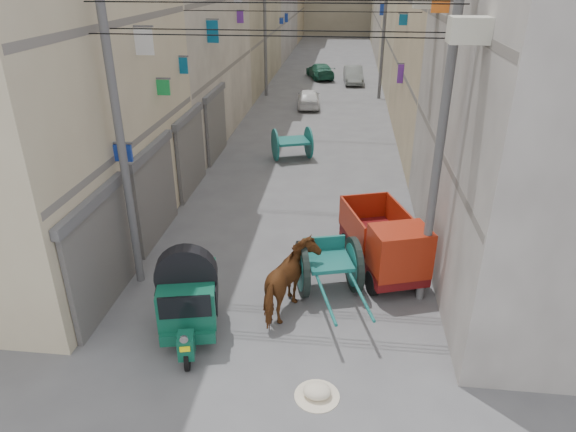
# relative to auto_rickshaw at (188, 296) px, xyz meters

# --- Properties ---
(shutters_left) EXTENTS (0.18, 14.40, 2.88)m
(shutters_left) POSITION_rel_auto_rickshaw_xyz_m (-2.25, 6.31, 0.52)
(shutters_left) COLOR #47464B
(shutters_left) RESTS_ON ground
(signboards) EXTENTS (8.22, 40.52, 5.67)m
(signboards) POSITION_rel_auto_rickshaw_xyz_m (1.65, 17.59, 2.46)
(signboards) COLOR silver
(signboards) RESTS_ON ground
(utility_poles) EXTENTS (7.40, 22.20, 8.00)m
(utility_poles) POSITION_rel_auto_rickshaw_xyz_m (1.66, 12.94, 3.03)
(utility_poles) COLOR #525254
(utility_poles) RESTS_ON ground
(auto_rickshaw) EXTENTS (1.67, 2.42, 1.64)m
(auto_rickshaw) POSITION_rel_auto_rickshaw_xyz_m (0.00, 0.00, 0.00)
(auto_rickshaw) COLOR black
(auto_rickshaw) RESTS_ON ground
(tonga_cart) EXTENTS (1.97, 3.33, 1.41)m
(tonga_cart) POSITION_rel_auto_rickshaw_xyz_m (2.97, 1.96, -0.23)
(tonga_cart) COLOR black
(tonga_cart) RESTS_ON ground
(mini_truck) EXTENTS (2.32, 3.45, 1.78)m
(mini_truck) POSITION_rel_auto_rickshaw_xyz_m (4.46, 2.80, -0.12)
(mini_truck) COLOR black
(mini_truck) RESTS_ON ground
(second_cart) EXTENTS (1.91, 1.80, 1.36)m
(second_cart) POSITION_rel_auto_rickshaw_xyz_m (1.02, 11.86, -0.24)
(second_cart) COLOR #145853
(second_cart) RESTS_ON ground
(feed_sack) EXTENTS (0.54, 0.44, 0.27)m
(feed_sack) POSITION_rel_auto_rickshaw_xyz_m (2.93, -1.63, -0.83)
(feed_sack) COLOR beige
(feed_sack) RESTS_ON ground
(horse) EXTENTS (1.37, 2.14, 1.67)m
(horse) POSITION_rel_auto_rickshaw_xyz_m (2.13, 0.99, -0.14)
(horse) COLOR maroon
(horse) RESTS_ON ground
(distant_car_white) EXTENTS (1.52, 3.26, 1.08)m
(distant_car_white) POSITION_rel_auto_rickshaw_xyz_m (1.02, 21.14, -0.43)
(distant_car_white) COLOR silver
(distant_car_white) RESTS_ON ground
(distant_car_grey) EXTENTS (1.47, 3.61, 1.16)m
(distant_car_grey) POSITION_rel_auto_rickshaw_xyz_m (3.64, 28.52, -0.39)
(distant_car_grey) COLOR slate
(distant_car_grey) RESTS_ON ground
(distant_car_green) EXTENTS (2.52, 4.01, 1.08)m
(distant_car_green) POSITION_rel_auto_rickshaw_xyz_m (1.20, 30.14, -0.43)
(distant_car_green) COLOR #1E5943
(distant_car_green) RESTS_ON ground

